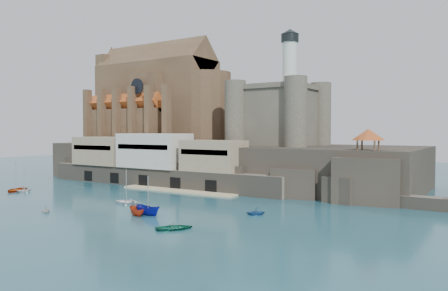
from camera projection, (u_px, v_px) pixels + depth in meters
ground at (111, 201)px, 84.53m from camera, size 300.00×300.00×0.00m
promontory at (222, 163)px, 117.53m from camera, size 100.00×36.00×10.00m
quay at (153, 161)px, 109.21m from camera, size 70.00×12.00×13.05m
church at (160, 103)px, 131.98m from camera, size 47.00×25.93×30.51m
castle_keep at (279, 112)px, 109.68m from camera, size 21.20×21.20×29.30m
rock_outcrop at (367, 182)px, 83.34m from camera, size 14.50×10.50×8.70m
pavilion at (368, 136)px, 83.17m from camera, size 6.40×6.40×5.40m
boat_0 at (16, 191)px, 98.73m from camera, size 4.56×3.01×6.20m
boat_1 at (46, 212)px, 73.41m from camera, size 2.47×2.73×2.70m
boat_2 at (148, 215)px, 71.19m from camera, size 2.27×2.22×5.25m
boat_3 at (175, 229)px, 60.80m from camera, size 3.57×3.23×5.24m
boat_4 at (24, 192)px, 97.33m from camera, size 3.02×2.11×3.23m
boat_5 at (136, 215)px, 70.87m from camera, size 2.29×2.27×4.43m
boat_6 at (126, 203)px, 82.41m from camera, size 1.23×4.15×5.80m
boat_7 at (256, 215)px, 71.05m from camera, size 3.03×3.08×3.11m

